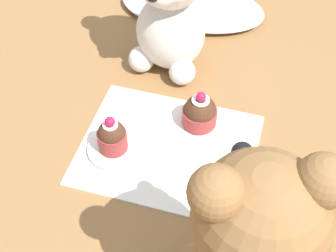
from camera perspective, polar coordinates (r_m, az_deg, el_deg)
name	(u,v)px	position (r m, az deg, el deg)	size (l,w,h in m)	color
ground_plane	(168,150)	(0.72, 0.00, -2.90)	(4.00, 4.00, 0.00)	olive
knitted_placemat	(168,148)	(0.71, 0.00, -2.75)	(0.26, 0.21, 0.01)	silver
tulle_cloth	(192,6)	(0.97, 2.97, 14.44)	(0.29, 0.16, 0.03)	silver
teddy_bear_cream	(170,8)	(0.78, 0.20, 14.16)	(0.13, 0.13, 0.24)	silver
teddy_bear_tan	(249,248)	(0.49, 9.90, -14.46)	(0.17, 0.16, 0.28)	olive
cupcake_near_cream_bear	(200,112)	(0.73, 3.90, 1.67)	(0.05, 0.05, 0.07)	#993333
saucer_plate	(114,148)	(0.71, -6.65, -2.67)	(0.08, 0.08, 0.01)	white
cupcake_near_tan_bear	(112,136)	(0.69, -6.85, -1.25)	(0.04, 0.04, 0.07)	#993333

